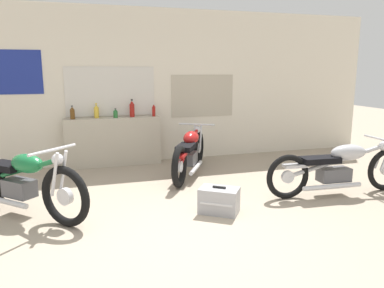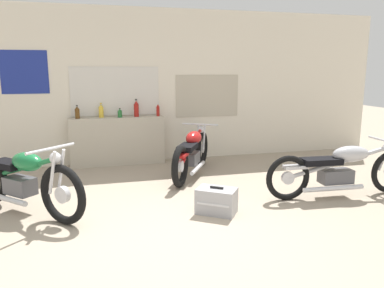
{
  "view_description": "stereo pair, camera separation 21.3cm",
  "coord_description": "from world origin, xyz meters",
  "px_view_note": "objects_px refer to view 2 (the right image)",
  "views": [
    {
      "loc": [
        -0.87,
        -3.44,
        1.71
      ],
      "look_at": [
        0.61,
        1.39,
        0.7
      ],
      "focal_mm": 35.0,
      "sensor_mm": 36.0,
      "label": 1
    },
    {
      "loc": [
        -0.66,
        -3.5,
        1.71
      ],
      "look_at": [
        0.61,
        1.39,
        0.7
      ],
      "focal_mm": 35.0,
      "sensor_mm": 36.0,
      "label": 2
    }
  ],
  "objects_px": {
    "motorcycle_red": "(192,152)",
    "bottle_center": "(120,113)",
    "bottle_left_center": "(101,111)",
    "motorcycle_green": "(23,179)",
    "bottle_right_center": "(136,109)",
    "motorcycle_silver": "(341,168)",
    "hard_case_silver": "(217,201)",
    "bottle_leftmost": "(77,113)",
    "bottle_rightmost": "(158,110)"
  },
  "relations": [
    {
      "from": "bottle_center",
      "to": "motorcycle_silver",
      "type": "relative_size",
      "value": 0.08
    },
    {
      "from": "bottle_center",
      "to": "motorcycle_red",
      "type": "relative_size",
      "value": 0.1
    },
    {
      "from": "bottle_rightmost",
      "to": "motorcycle_green",
      "type": "relative_size",
      "value": 0.16
    },
    {
      "from": "bottle_center",
      "to": "hard_case_silver",
      "type": "height_order",
      "value": "bottle_center"
    },
    {
      "from": "motorcycle_silver",
      "to": "hard_case_silver",
      "type": "relative_size",
      "value": 3.94
    },
    {
      "from": "bottle_rightmost",
      "to": "bottle_right_center",
      "type": "bearing_deg",
      "value": 177.35
    },
    {
      "from": "bottle_rightmost",
      "to": "hard_case_silver",
      "type": "xyz_separation_m",
      "value": [
        0.25,
        -2.7,
        -0.82
      ]
    },
    {
      "from": "bottle_leftmost",
      "to": "bottle_rightmost",
      "type": "relative_size",
      "value": 0.99
    },
    {
      "from": "hard_case_silver",
      "to": "bottle_center",
      "type": "bearing_deg",
      "value": 109.29
    },
    {
      "from": "bottle_left_center",
      "to": "motorcycle_green",
      "type": "relative_size",
      "value": 0.17
    },
    {
      "from": "bottle_leftmost",
      "to": "bottle_right_center",
      "type": "relative_size",
      "value": 0.74
    },
    {
      "from": "bottle_rightmost",
      "to": "bottle_center",
      "type": "bearing_deg",
      "value": -177.86
    },
    {
      "from": "bottle_rightmost",
      "to": "motorcycle_green",
      "type": "xyz_separation_m",
      "value": [
        -2.0,
        -2.1,
        -0.55
      ]
    },
    {
      "from": "motorcycle_silver",
      "to": "hard_case_silver",
      "type": "distance_m",
      "value": 1.85
    },
    {
      "from": "bottle_left_center",
      "to": "motorcycle_red",
      "type": "xyz_separation_m",
      "value": [
        1.4,
        -1.07,
        -0.59
      ]
    },
    {
      "from": "bottle_left_center",
      "to": "motorcycle_red",
      "type": "height_order",
      "value": "bottle_left_center"
    },
    {
      "from": "bottle_rightmost",
      "to": "motorcycle_green",
      "type": "bearing_deg",
      "value": -133.6
    },
    {
      "from": "motorcycle_green",
      "to": "motorcycle_silver",
      "type": "bearing_deg",
      "value": -6.32
    },
    {
      "from": "motorcycle_red",
      "to": "hard_case_silver",
      "type": "bearing_deg",
      "value": -94.65
    },
    {
      "from": "bottle_rightmost",
      "to": "motorcycle_red",
      "type": "distance_m",
      "value": 1.23
    },
    {
      "from": "bottle_left_center",
      "to": "bottle_rightmost",
      "type": "relative_size",
      "value": 1.09
    },
    {
      "from": "bottle_left_center",
      "to": "motorcycle_green",
      "type": "height_order",
      "value": "bottle_left_center"
    },
    {
      "from": "bottle_center",
      "to": "motorcycle_red",
      "type": "xyz_separation_m",
      "value": [
        1.07,
        -0.99,
        -0.55
      ]
    },
    {
      "from": "bottle_right_center",
      "to": "motorcycle_silver",
      "type": "bearing_deg",
      "value": -46.19
    },
    {
      "from": "bottle_left_center",
      "to": "bottle_center",
      "type": "distance_m",
      "value": 0.33
    },
    {
      "from": "bottle_right_center",
      "to": "hard_case_silver",
      "type": "bearing_deg",
      "value": -76.8
    },
    {
      "from": "bottle_left_center",
      "to": "hard_case_silver",
      "type": "bearing_deg",
      "value": -65.46
    },
    {
      "from": "motorcycle_silver",
      "to": "motorcycle_red",
      "type": "bearing_deg",
      "value": 137.76
    },
    {
      "from": "bottle_left_center",
      "to": "motorcycle_red",
      "type": "bearing_deg",
      "value": -37.49
    },
    {
      "from": "bottle_center",
      "to": "bottle_right_center",
      "type": "height_order",
      "value": "bottle_right_center"
    },
    {
      "from": "motorcycle_silver",
      "to": "hard_case_silver",
      "type": "bearing_deg",
      "value": -175.19
    },
    {
      "from": "bottle_left_center",
      "to": "bottle_right_center",
      "type": "bearing_deg",
      "value": -3.38
    },
    {
      "from": "motorcycle_silver",
      "to": "motorcycle_red",
      "type": "distance_m",
      "value": 2.28
    },
    {
      "from": "motorcycle_green",
      "to": "hard_case_silver",
      "type": "height_order",
      "value": "motorcycle_green"
    },
    {
      "from": "hard_case_silver",
      "to": "motorcycle_green",
      "type": "bearing_deg",
      "value": 164.93
    },
    {
      "from": "motorcycle_red",
      "to": "bottle_center",
      "type": "bearing_deg",
      "value": 137.32
    },
    {
      "from": "bottle_rightmost",
      "to": "motorcycle_silver",
      "type": "distance_m",
      "value": 3.33
    },
    {
      "from": "bottle_rightmost",
      "to": "bottle_leftmost",
      "type": "bearing_deg",
      "value": -179.71
    },
    {
      "from": "motorcycle_silver",
      "to": "hard_case_silver",
      "type": "height_order",
      "value": "motorcycle_silver"
    },
    {
      "from": "bottle_left_center",
      "to": "hard_case_silver",
      "type": "distance_m",
      "value": 3.14
    },
    {
      "from": "motorcycle_green",
      "to": "bottle_left_center",
      "type": "bearing_deg",
      "value": 65.42
    },
    {
      "from": "bottle_center",
      "to": "bottle_right_center",
      "type": "distance_m",
      "value": 0.31
    },
    {
      "from": "motorcycle_green",
      "to": "motorcycle_red",
      "type": "xyz_separation_m",
      "value": [
        2.38,
        1.08,
        -0.03
      ]
    },
    {
      "from": "bottle_center",
      "to": "bottle_rightmost",
      "type": "distance_m",
      "value": 0.69
    },
    {
      "from": "bottle_left_center",
      "to": "bottle_right_center",
      "type": "xyz_separation_m",
      "value": [
        0.62,
        -0.04,
        0.03
      ]
    },
    {
      "from": "bottle_left_center",
      "to": "motorcycle_silver",
      "type": "xyz_separation_m",
      "value": [
        3.08,
        -2.6,
        -0.59
      ]
    },
    {
      "from": "bottle_right_center",
      "to": "bottle_rightmost",
      "type": "bearing_deg",
      "value": -2.65
    },
    {
      "from": "bottle_rightmost",
      "to": "motorcycle_silver",
      "type": "relative_size",
      "value": 0.11
    },
    {
      "from": "motorcycle_silver",
      "to": "bottle_left_center",
      "type": "bearing_deg",
      "value": 139.83
    },
    {
      "from": "bottle_leftmost",
      "to": "bottle_right_center",
      "type": "height_order",
      "value": "bottle_right_center"
    }
  ]
}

